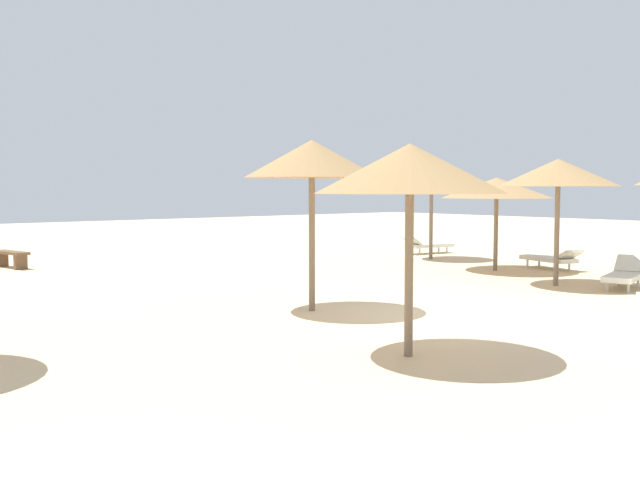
# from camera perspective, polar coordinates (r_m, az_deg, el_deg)

# --- Properties ---
(ground_plane) EXTENTS (80.00, 80.00, 0.00)m
(ground_plane) POSITION_cam_1_polar(r_m,az_deg,el_deg) (13.33, 8.31, -5.86)
(ground_plane) COLOR beige
(parasol_2) EXTENTS (2.33, 2.33, 3.17)m
(parasol_2) POSITION_cam_1_polar(r_m,az_deg,el_deg) (23.74, 8.68, 5.30)
(parasol_2) COLOR #75604C
(parasol_2) RESTS_ON ground
(parasol_3) EXTENTS (3.04, 3.04, 2.57)m
(parasol_3) POSITION_cam_1_polar(r_m,az_deg,el_deg) (20.79, 13.59, 3.95)
(parasol_3) COLOR #75604C
(parasol_3) RESTS_ON ground
(parasol_4) EXTENTS (2.78, 2.78, 2.97)m
(parasol_4) POSITION_cam_1_polar(r_m,az_deg,el_deg) (17.93, 18.06, 4.98)
(parasol_4) COLOR #75604C
(parasol_4) RESTS_ON ground
(parasol_7) EXTENTS (2.59, 2.59, 2.88)m
(parasol_7) POSITION_cam_1_polar(r_m,az_deg,el_deg) (9.91, 7.01, 5.49)
(parasol_7) COLOR #75604C
(parasol_7) RESTS_ON ground
(parasol_8) EXTENTS (2.51, 2.51, 3.17)m
(parasol_8) POSITION_cam_1_polar(r_m,az_deg,el_deg) (13.55, -0.64, 6.29)
(parasol_8) COLOR #75604C
(parasol_8) RESTS_ON ground
(lounger_2) EXTENTS (1.98, 0.94, 0.67)m
(lounger_2) POSITION_cam_1_polar(r_m,az_deg,el_deg) (25.80, 8.28, -0.36)
(lounger_2) COLOR silver
(lounger_2) RESTS_ON ground
(lounger_3) EXTENTS (1.09, 2.01, 0.62)m
(lounger_3) POSITION_cam_1_polar(r_m,az_deg,el_deg) (21.65, 17.59, -1.37)
(lounger_3) COLOR silver
(lounger_3) RESTS_ON ground
(lounger_4) EXTENTS (2.00, 1.17, 0.70)m
(lounger_4) POSITION_cam_1_polar(r_m,az_deg,el_deg) (18.10, 22.63, -2.50)
(lounger_4) COLOR silver
(lounger_4) RESTS_ON ground
(bench_1) EXTENTS (0.66, 1.55, 0.49)m
(bench_1) POSITION_cam_1_polar(r_m,az_deg,el_deg) (22.69, -22.94, -1.16)
(bench_1) COLOR brown
(bench_1) RESTS_ON ground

